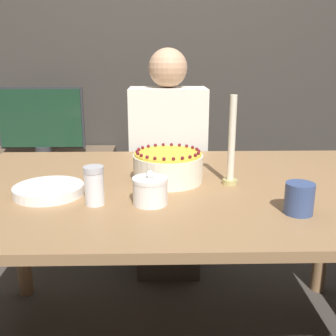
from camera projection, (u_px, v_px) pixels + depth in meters
wall_behind at (169, 37)px, 2.60m from camera, size 8.00×0.05×2.60m
dining_table at (178, 209)px, 1.44m from camera, size 1.63×1.02×0.73m
cake at (168, 167)px, 1.44m from camera, size 0.25×0.25×0.12m
sugar_bowl at (150, 191)px, 1.22m from camera, size 0.11×0.11×0.11m
sugar_shaker at (94, 185)px, 1.21m from camera, size 0.06×0.06×0.12m
plate_stack at (49, 190)px, 1.30m from camera, size 0.23×0.23×0.03m
candle at (232, 148)px, 1.38m from camera, size 0.05×0.05×0.32m
cup at (299, 198)px, 1.14m from camera, size 0.08×0.08×0.09m
person_man_blue_shirt at (168, 179)px, 2.15m from camera, size 0.40×0.34×1.22m
side_cabinet at (48, 197)px, 2.57m from camera, size 0.86×0.51×0.58m
tv_monitor at (41, 120)px, 2.44m from camera, size 0.53×0.10×0.42m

